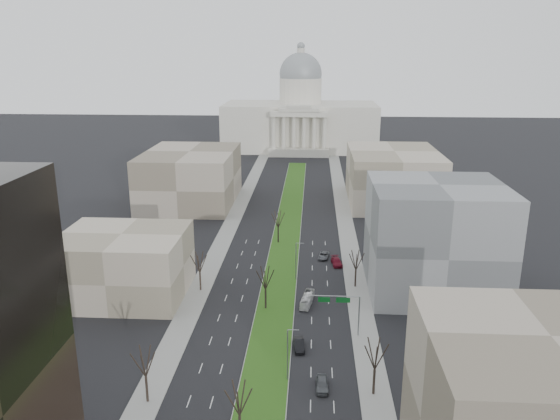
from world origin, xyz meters
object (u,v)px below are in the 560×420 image
at_px(car_red, 337,262).
at_px(car_grey_far, 324,255).
at_px(car_grey_near, 322,384).
at_px(car_black, 299,344).
at_px(box_van, 307,299).

relative_size(car_red, car_grey_far, 1.07).
relative_size(car_grey_near, car_black, 0.97).
distance_m(car_grey_near, car_black, 12.43).
distance_m(car_red, car_grey_far, 5.35).
xyz_separation_m(car_grey_far, box_van, (-3.85, -26.56, 0.36)).
height_order(car_grey_near, box_van, box_van).
height_order(car_black, car_grey_far, car_black).
bearing_deg(car_grey_near, car_red, 84.17).
bearing_deg(box_van, car_grey_far, 91.30).
height_order(car_black, car_red, car_black).
xyz_separation_m(car_grey_near, car_grey_far, (1.10, 56.21, -0.12)).
xyz_separation_m(car_red, box_van, (-6.98, -22.22, 0.27)).
bearing_deg(car_black, car_red, 72.80).
xyz_separation_m(car_black, car_red, (8.19, 40.09, -0.02)).
distance_m(car_black, box_van, 17.91).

